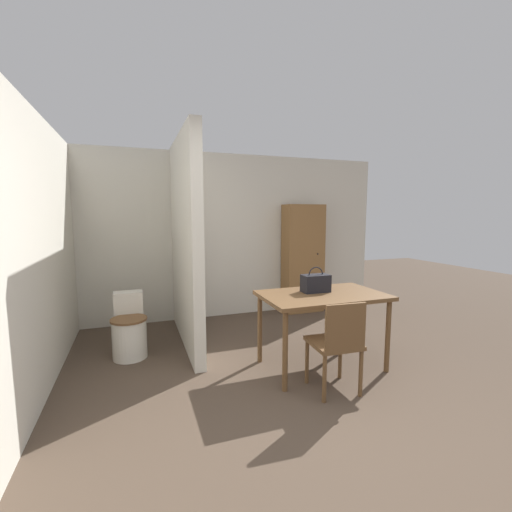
% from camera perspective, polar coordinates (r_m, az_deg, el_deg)
% --- Properties ---
extents(ground_plane, '(16.00, 16.00, 0.00)m').
position_cam_1_polar(ground_plane, '(2.71, 16.42, -29.39)').
color(ground_plane, '#4C3D30').
extents(wall_back, '(5.19, 0.12, 2.50)m').
position_cam_1_polar(wall_back, '(5.37, -5.29, 3.34)').
color(wall_back, beige).
rests_on(wall_back, ground_plane).
extents(wall_left, '(0.12, 4.39, 2.50)m').
position_cam_1_polar(wall_left, '(3.55, -33.04, 0.32)').
color(wall_left, beige).
rests_on(wall_left, ground_plane).
extents(partition_wall, '(0.12, 1.85, 2.50)m').
position_cam_1_polar(partition_wall, '(4.25, -11.78, 2.26)').
color(partition_wall, beige).
rests_on(partition_wall, ground_plane).
extents(dining_table, '(1.25, 0.77, 0.78)m').
position_cam_1_polar(dining_table, '(3.61, 11.02, -7.46)').
color(dining_table, brown).
rests_on(dining_table, ground_plane).
extents(wooden_chair, '(0.44, 0.44, 0.85)m').
position_cam_1_polar(wooden_chair, '(3.18, 13.41, -13.76)').
color(wooden_chair, brown).
rests_on(wooden_chair, ground_plane).
extents(toilet, '(0.39, 0.54, 0.69)m').
position_cam_1_polar(toilet, '(4.17, -20.36, -11.58)').
color(toilet, silver).
rests_on(toilet, ground_plane).
extents(handbag, '(0.29, 0.16, 0.27)m').
position_cam_1_polar(handbag, '(3.63, 9.91, -4.45)').
color(handbag, black).
rests_on(handbag, dining_table).
extents(wooden_cabinet, '(0.63, 0.36, 1.74)m').
position_cam_1_polar(wooden_cabinet, '(5.62, 7.80, -0.41)').
color(wooden_cabinet, brown).
rests_on(wooden_cabinet, ground_plane).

